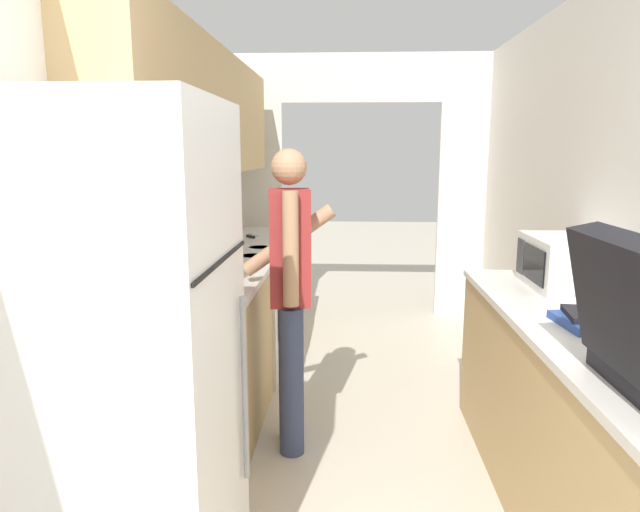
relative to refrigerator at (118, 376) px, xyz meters
name	(u,v)px	position (x,y,z in m)	size (l,w,h in m)	color
wall_left	(160,167)	(-0.30, 1.43, 0.63)	(0.38, 6.88, 2.50)	white
wall_right	(637,227)	(2.09, 0.99, 0.37)	(0.06, 6.88, 2.50)	white
wall_far_with_doorway	(360,169)	(0.85, 3.86, 0.55)	(2.81, 0.06, 2.50)	white
counter_left	(227,327)	(-0.05, 1.88, -0.43)	(0.62, 3.23, 0.89)	tan
counter_right	(588,430)	(1.76, 0.56, -0.43)	(0.62, 2.31, 0.89)	tan
refrigerator	(118,376)	(0.00, 0.00, 0.00)	(0.73, 0.72, 1.76)	white
range_oven	(240,310)	(-0.04, 2.29, -0.43)	(0.66, 0.79, 1.03)	white
person	(290,293)	(0.44, 1.19, -0.02)	(0.52, 0.41, 1.61)	#384266
microwave	(563,263)	(1.87, 1.27, 0.14)	(0.34, 0.53, 0.27)	white
book_stack	(591,320)	(1.74, 0.59, 0.04)	(0.27, 0.30, 0.06)	#2D4C99
knife	(252,236)	(-0.07, 2.97, 0.02)	(0.15, 0.28, 0.02)	#B7B7BC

